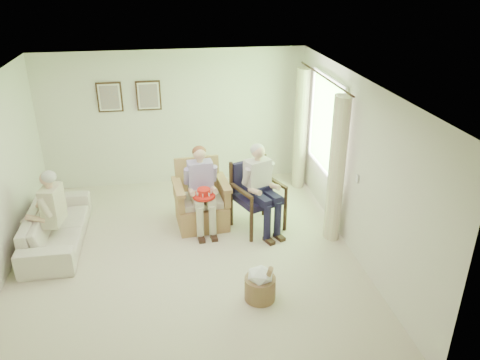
{
  "coord_description": "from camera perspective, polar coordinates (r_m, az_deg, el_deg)",
  "views": [
    {
      "loc": [
        -0.16,
        -5.92,
        3.98
      ],
      "look_at": [
        0.87,
        0.34,
        1.05
      ],
      "focal_mm": 35.0,
      "sensor_mm": 36.0,
      "label": 1
    }
  ],
  "objects": [
    {
      "name": "floor",
      "position": [
        7.13,
        -6.56,
        -9.28
      ],
      "size": [
        5.5,
        5.5,
        0.0
      ],
      "primitive_type": "plane",
      "color": "beige",
      "rests_on": "ground"
    },
    {
      "name": "back_wall",
      "position": [
        9.08,
        -7.98,
        7.39
      ],
      "size": [
        5.0,
        0.04,
        2.6
      ],
      "primitive_type": "cube",
      "color": "silver",
      "rests_on": "ground"
    },
    {
      "name": "front_wall",
      "position": [
        4.15,
        -5.16,
        -15.48
      ],
      "size": [
        5.0,
        0.04,
        2.6
      ],
      "primitive_type": "cube",
      "color": "silver",
      "rests_on": "ground"
    },
    {
      "name": "right_wall",
      "position": [
        7.02,
        13.71,
        1.62
      ],
      "size": [
        0.04,
        5.5,
        2.6
      ],
      "primitive_type": "cube",
      "color": "silver",
      "rests_on": "ground"
    },
    {
      "name": "ceiling",
      "position": [
        6.08,
        -7.76,
        11.47
      ],
      "size": [
        5.0,
        5.5,
        0.02
      ],
      "primitive_type": "cube",
      "color": "white",
      "rests_on": "back_wall"
    },
    {
      "name": "window",
      "position": [
        7.96,
        10.46,
        6.87
      ],
      "size": [
        0.13,
        2.5,
        1.63
      ],
      "color": "#2D6B23",
      "rests_on": "right_wall"
    },
    {
      "name": "curtain_left",
      "position": [
        7.2,
        11.69,
        1.13
      ],
      "size": [
        0.34,
        0.34,
        2.3
      ],
      "primitive_type": "cylinder",
      "color": "beige",
      "rests_on": "ground"
    },
    {
      "name": "curtain_right",
      "position": [
        8.93,
        7.39,
        6.12
      ],
      "size": [
        0.34,
        0.34,
        2.3
      ],
      "primitive_type": "cylinder",
      "color": "beige",
      "rests_on": "ground"
    },
    {
      "name": "framed_print_left",
      "position": [
        8.96,
        -15.61,
        9.69
      ],
      "size": [
        0.45,
        0.05,
        0.55
      ],
      "color": "#382114",
      "rests_on": "back_wall"
    },
    {
      "name": "framed_print_right",
      "position": [
        8.91,
        -11.08,
        10.06
      ],
      "size": [
        0.45,
        0.05,
        0.55
      ],
      "color": "#382114",
      "rests_on": "back_wall"
    },
    {
      "name": "wicker_armchair",
      "position": [
        7.81,
        -4.73,
        -3.04
      ],
      "size": [
        0.84,
        0.83,
        1.07
      ],
      "rotation": [
        0.0,
        0.0,
        0.09
      ],
      "color": "tan",
      "rests_on": "ground"
    },
    {
      "name": "wood_armchair",
      "position": [
        7.63,
        2.09,
        -1.5
      ],
      "size": [
        0.71,
        0.67,
        1.1
      ],
      "rotation": [
        0.0,
        0.0,
        0.4
      ],
      "color": "black",
      "rests_on": "ground"
    },
    {
      "name": "sofa",
      "position": [
        7.81,
        -21.46,
        -5.26
      ],
      "size": [
        2.0,
        0.78,
        0.58
      ],
      "primitive_type": "imported",
      "rotation": [
        0.0,
        0.0,
        1.57
      ],
      "color": "silver",
      "rests_on": "ground"
    },
    {
      "name": "person_wicker",
      "position": [
        7.48,
        -4.76,
        -0.41
      ],
      "size": [
        0.4,
        0.62,
        1.37
      ],
      "rotation": [
        0.0,
        0.0,
        0.09
      ],
      "color": "beige",
      "rests_on": "ground"
    },
    {
      "name": "person_dark",
      "position": [
        7.36,
        2.39,
        -0.33
      ],
      "size": [
        0.4,
        0.62,
        1.44
      ],
      "rotation": [
        0.0,
        0.0,
        0.4
      ],
      "color": "#191733",
      "rests_on": "ground"
    },
    {
      "name": "person_sofa",
      "position": [
        7.48,
        -22.19,
        -3.14
      ],
      "size": [
        0.42,
        0.62,
        1.25
      ],
      "rotation": [
        0.0,
        0.0,
        -1.74
      ],
      "color": "beige",
      "rests_on": "ground"
    },
    {
      "name": "red_hat",
      "position": [
        7.34,
        -4.42,
        -1.72
      ],
      "size": [
        0.36,
        0.36,
        0.14
      ],
      "color": "red",
      "rests_on": "person_wicker"
    },
    {
      "name": "hatbox",
      "position": [
        6.19,
        2.49,
        -12.49
      ],
      "size": [
        0.52,
        0.52,
        0.6
      ],
      "color": "tan",
      "rests_on": "ground"
    }
  ]
}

